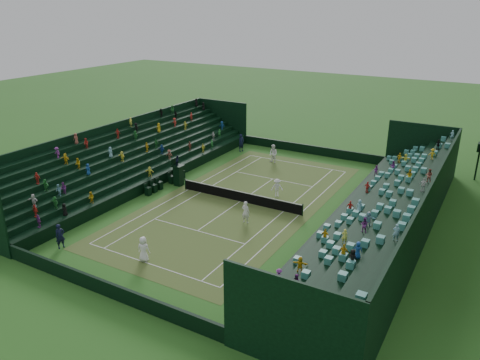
{
  "coord_description": "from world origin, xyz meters",
  "views": [
    {
      "loc": [
        18.5,
        -32.03,
        15.99
      ],
      "look_at": [
        0.0,
        0.0,
        2.0
      ],
      "focal_mm": 35.0,
      "sensor_mm": 36.0,
      "label": 1
    }
  ],
  "objects": [
    {
      "name": "courtside_chairs",
      "position": [
        -7.84,
        -0.3,
        0.41
      ],
      "size": [
        0.5,
        5.47,
        1.08
      ],
      "color": "black",
      "rests_on": "ground"
    },
    {
      "name": "court_surface",
      "position": [
        0.0,
        0.0,
        0.01
      ],
      "size": [
        12.97,
        26.77,
        0.01
      ],
      "primitive_type": "cube",
      "color": "#316E24",
      "rests_on": "ground"
    },
    {
      "name": "perimeter_wall_north",
      "position": [
        0.0,
        15.88,
        0.5
      ],
      "size": [
        17.17,
        0.2,
        1.0
      ],
      "primitive_type": "cube",
      "color": "black",
      "rests_on": "ground"
    },
    {
      "name": "line_judge_south",
      "position": [
        -6.76,
        -13.25,
        0.89
      ],
      "size": [
        0.61,
        0.75,
        1.79
      ],
      "primitive_type": "imported",
      "rotation": [
        0.0,
        0.0,
        1.24
      ],
      "color": "black",
      "rests_on": "ground"
    },
    {
      "name": "umpire_chair",
      "position": [
        -6.97,
        0.55,
        1.24
      ],
      "size": [
        0.93,
        0.93,
        2.91
      ],
      "color": "black",
      "rests_on": "ground"
    },
    {
      "name": "player_far_west",
      "position": [
        -2.19,
        10.89,
        1.0
      ],
      "size": [
        1.16,
        1.02,
        2.0
      ],
      "primitive_type": "imported",
      "rotation": [
        0.0,
        0.0,
        -0.32
      ],
      "color": "white",
      "rests_on": "ground"
    },
    {
      "name": "line_judge_north",
      "position": [
        -7.23,
        12.83,
        1.01
      ],
      "size": [
        0.68,
        0.85,
        2.01
      ],
      "primitive_type": "imported",
      "rotation": [
        0.0,
        0.0,
        1.26
      ],
      "color": "black",
      "rests_on": "ground"
    },
    {
      "name": "perimeter_wall_west",
      "position": [
        -8.48,
        0.0,
        0.5
      ],
      "size": [
        0.2,
        31.77,
        1.0
      ],
      "primitive_type": "cube",
      "color": "black",
      "rests_on": "ground"
    },
    {
      "name": "perimeter_wall_south",
      "position": [
        0.0,
        -15.88,
        0.5
      ],
      "size": [
        17.17,
        0.2,
        1.0
      ],
      "primitive_type": "cube",
      "color": "black",
      "rests_on": "ground"
    },
    {
      "name": "player_near_east",
      "position": [
        2.42,
        -3.33,
        0.9
      ],
      "size": [
        0.68,
        0.47,
        1.8
      ],
      "primitive_type": "imported",
      "rotation": [
        0.0,
        0.0,
        3.2
      ],
      "color": "white",
      "rests_on": "ground"
    },
    {
      "name": "player_far_east",
      "position": [
        2.22,
        2.69,
        0.82
      ],
      "size": [
        1.22,
        1.08,
        1.63
      ],
      "primitive_type": "imported",
      "rotation": [
        0.0,
        0.0,
        0.57
      ],
      "color": "white",
      "rests_on": "ground"
    },
    {
      "name": "perimeter_wall_east",
      "position": [
        8.48,
        0.0,
        0.5
      ],
      "size": [
        0.2,
        31.77,
        1.0
      ],
      "primitive_type": "cube",
      "color": "black",
      "rests_on": "ground"
    },
    {
      "name": "ground",
      "position": [
        0.0,
        0.0,
        0.0
      ],
      "size": [
        160.0,
        160.0,
        0.0
      ],
      "primitive_type": "plane",
      "color": "#2F6A21",
      "rests_on": "ground"
    },
    {
      "name": "south_grandstand",
      "position": [
        -12.66,
        0.0,
        1.55
      ],
      "size": [
        6.6,
        32.0,
        4.9
      ],
      "color": "black",
      "rests_on": "ground"
    },
    {
      "name": "player_near_west",
      "position": [
        -0.55,
        -11.74,
        0.88
      ],
      "size": [
        0.97,
        0.75,
        1.76
      ],
      "primitive_type": "imported",
      "rotation": [
        0.0,
        0.0,
        3.39
      ],
      "color": "white",
      "rests_on": "ground"
    },
    {
      "name": "tennis_net",
      "position": [
        0.0,
        0.0,
        0.53
      ],
      "size": [
        11.67,
        0.1,
        1.06
      ],
      "color": "black",
      "rests_on": "ground"
    },
    {
      "name": "north_grandstand",
      "position": [
        12.66,
        0.0,
        1.55
      ],
      "size": [
        6.6,
        32.0,
        4.9
      ],
      "color": "black",
      "rests_on": "ground"
    }
  ]
}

